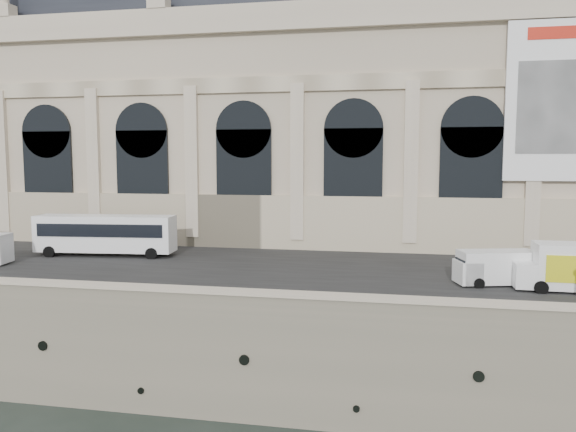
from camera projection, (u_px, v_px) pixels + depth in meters
ground at (210, 421)px, 30.76m from camera, size 260.00×260.00×0.00m
quay at (309, 257)px, 64.64m from camera, size 160.00×70.00×6.00m
street at (267, 265)px, 43.82m from camera, size 160.00×24.00×0.06m
parapet at (212, 300)px, 30.68m from camera, size 160.00×1.40×1.21m
museum at (248, 108)px, 60.04m from camera, size 69.00×18.70×29.10m
bus_left at (105, 233)px, 47.94m from camera, size 12.07×3.66×3.50m
van_c at (492, 268)px, 36.90m from camera, size 5.49×3.20×2.30m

